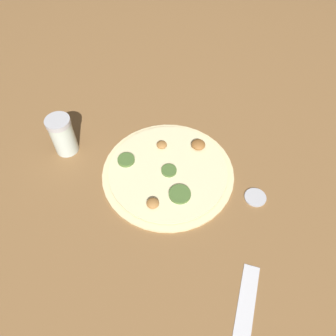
# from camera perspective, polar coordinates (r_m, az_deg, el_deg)

# --- Properties ---
(ground_plane) EXTENTS (3.00, 3.00, 0.00)m
(ground_plane) POSITION_cam_1_polar(r_m,az_deg,el_deg) (0.74, 0.00, -0.90)
(ground_plane) COLOR brown
(pizza) EXTENTS (0.30, 0.30, 0.03)m
(pizza) POSITION_cam_1_polar(r_m,az_deg,el_deg) (0.74, 0.01, -0.57)
(pizza) COLOR beige
(pizza) RESTS_ON ground_plane
(spice_jar) EXTENTS (0.06, 0.06, 0.10)m
(spice_jar) POSITION_cam_1_polar(r_m,az_deg,el_deg) (0.79, -17.88, 5.48)
(spice_jar) COLOR silver
(spice_jar) RESTS_ON ground_plane
(loose_cap) EXTENTS (0.05, 0.05, 0.01)m
(loose_cap) POSITION_cam_1_polar(r_m,az_deg,el_deg) (0.73, 14.99, -4.89)
(loose_cap) COLOR #B2B2B7
(loose_cap) RESTS_ON ground_plane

